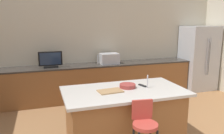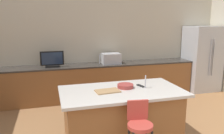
# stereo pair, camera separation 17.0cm
# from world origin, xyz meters

# --- Properties ---
(wall_back) EXTENTS (7.59, 0.12, 2.77)m
(wall_back) POSITION_xyz_m (0.00, 4.96, 1.39)
(wall_back) COLOR beige
(wall_back) RESTS_ON ground_plane
(counter_back) EXTENTS (5.27, 0.62, 0.91)m
(counter_back) POSITION_xyz_m (-0.08, 4.58, 0.46)
(counter_back) COLOR brown
(counter_back) RESTS_ON ground_plane
(kitchen_island) EXTENTS (1.99, 1.08, 0.93)m
(kitchen_island) POSITION_xyz_m (-0.18, 2.28, 0.47)
(kitchen_island) COLOR black
(kitchen_island) RESTS_ON ground_plane
(refrigerator) EXTENTS (0.92, 0.82, 1.88)m
(refrigerator) POSITION_xyz_m (3.02, 4.50, 0.94)
(refrigerator) COLOR #B7BABF
(refrigerator) RESTS_ON ground_plane
(microwave) EXTENTS (0.48, 0.36, 0.27)m
(microwave) POSITION_xyz_m (0.28, 4.58, 1.05)
(microwave) COLOR #B7BABF
(microwave) RESTS_ON counter_back
(tv_monitor) EXTENTS (0.56, 0.16, 0.39)m
(tv_monitor) POSITION_xyz_m (-1.22, 4.53, 1.10)
(tv_monitor) COLOR black
(tv_monitor) RESTS_ON counter_back
(sink_faucet_back) EXTENTS (0.02, 0.02, 0.24)m
(sink_faucet_back) POSITION_xyz_m (-0.01, 4.68, 1.03)
(sink_faucet_back) COLOR #B2B2B7
(sink_faucet_back) RESTS_ON counter_back
(sink_faucet_island) EXTENTS (0.02, 0.02, 0.22)m
(sink_faucet_island) POSITION_xyz_m (0.23, 2.28, 1.04)
(sink_faucet_island) COLOR #B2B2B7
(sink_faucet_island) RESTS_ON kitchen_island
(bar_stool_center) EXTENTS (0.34, 0.36, 0.97)m
(bar_stool_center) POSITION_xyz_m (-0.18, 1.54, 0.58)
(bar_stool_center) COLOR #B23D33
(bar_stool_center) RESTS_ON ground_plane
(fruit_bowl) EXTENTS (0.27, 0.27, 0.06)m
(fruit_bowl) POSITION_xyz_m (-0.09, 2.38, 0.96)
(fruit_bowl) COLOR #993833
(fruit_bowl) RESTS_ON kitchen_island
(tv_remote) EXTENTS (0.09, 0.18, 0.02)m
(tv_remote) POSITION_xyz_m (0.19, 2.39, 0.94)
(tv_remote) COLOR black
(tv_remote) RESTS_ON kitchen_island
(cutting_board) EXTENTS (0.40, 0.28, 0.02)m
(cutting_board) POSITION_xyz_m (-0.43, 2.27, 0.94)
(cutting_board) COLOR #A87F51
(cutting_board) RESTS_ON kitchen_island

